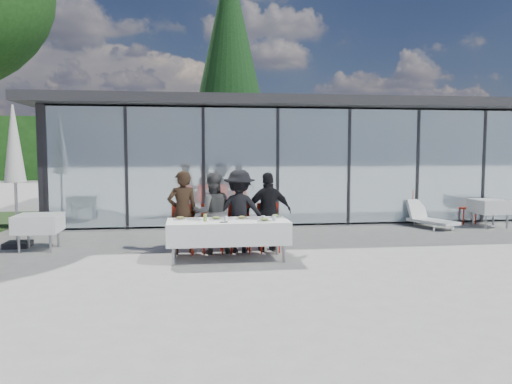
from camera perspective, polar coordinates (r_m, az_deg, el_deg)
ground at (r=9.24m, az=0.52°, el=-8.04°), size 90.00×90.00×0.00m
pavilion at (r=17.40m, az=3.25°, el=5.07°), size 14.80×8.80×3.44m
treeline at (r=36.93m, az=-8.79°, el=4.94°), size 62.50×2.00×4.40m
dining_table at (r=9.37m, az=-3.23°, el=-4.52°), size 2.26×0.96×0.75m
diner_a at (r=10.00m, az=-8.39°, el=-2.30°), size 0.71×0.71×1.66m
diner_chair_a at (r=10.09m, az=-8.37°, el=-3.90°), size 0.44×0.44×0.97m
diner_b at (r=10.01m, az=-5.01°, el=-2.38°), size 0.85×0.85×1.61m
diner_chair_b at (r=10.09m, az=-5.01°, el=-3.86°), size 0.44×0.44×0.97m
diner_c at (r=10.05m, az=-1.90°, el=-2.20°), size 1.25×1.25×1.66m
diner_chair_c at (r=10.13m, az=-1.93°, el=-3.81°), size 0.44×0.44×0.97m
diner_d at (r=10.13m, az=1.46°, el=-2.29°), size 1.02×1.02×1.61m
diner_chair_d at (r=10.21m, az=1.42°, el=-3.75°), size 0.44×0.44×0.97m
plate_a at (r=9.48m, az=-8.65°, el=-3.01°), size 0.27×0.27×0.07m
plate_b at (r=9.41m, az=-4.58°, el=-3.03°), size 0.27×0.27×0.07m
plate_c at (r=9.46m, az=-1.60°, el=-2.98°), size 0.27×0.27×0.07m
plate_d at (r=9.67m, az=2.26°, el=-2.81°), size 0.27×0.27×0.07m
plate_extra at (r=9.16m, az=0.99°, el=-3.23°), size 0.27×0.27×0.07m
juice_bottle at (r=9.20m, az=-5.85°, el=-2.93°), size 0.06×0.06×0.14m
drinking_glasses at (r=9.21m, az=-0.18°, el=-3.02°), size 0.96×0.14×0.10m
folded_eyeglasses at (r=9.05m, az=-3.70°, el=-3.45°), size 0.14×0.03×0.01m
spare_table_left at (r=11.18m, az=-23.60°, el=-3.32°), size 0.86×0.86×0.74m
spare_table_right at (r=14.72m, az=25.20°, el=-1.52°), size 0.86×0.86×0.74m
spare_chair_a at (r=15.19m, az=22.60°, el=-1.31°), size 0.62×0.62×0.97m
spare_chair_b at (r=14.60m, az=17.61°, el=-1.40°), size 0.59×0.59×0.97m
market_umbrella at (r=11.61m, az=-25.91°, el=3.99°), size 0.50×0.50×3.00m
lounger at (r=14.09m, az=19.05°, el=-2.80°), size 1.07×1.46×0.72m
conifer_tree at (r=22.34m, az=-3.05°, el=14.90°), size 4.00×4.00×10.50m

